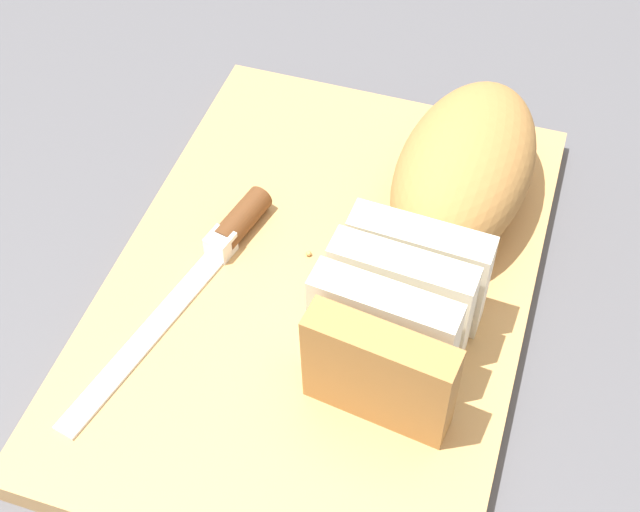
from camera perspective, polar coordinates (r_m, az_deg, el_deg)
ground_plane at (r=0.71m, az=0.00°, el=-2.64°), size 3.00×3.00×0.00m
cutting_board at (r=0.70m, az=0.00°, el=-2.12°), size 0.47×0.34×0.02m
bread_loaf at (r=0.68m, az=7.84°, el=2.65°), size 0.32×0.12×0.09m
bread_knife at (r=0.71m, az=-6.44°, el=0.55°), size 0.25×0.06×0.02m
crumb_near_knife at (r=0.67m, az=2.21°, el=-4.16°), size 0.01×0.01×0.01m
crumb_near_loaf at (r=0.71m, az=-0.73°, el=0.16°), size 0.00×0.00×0.00m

